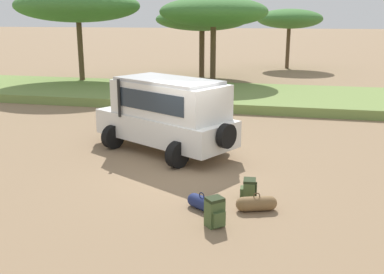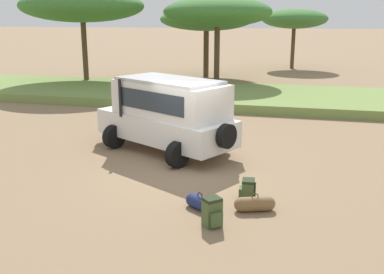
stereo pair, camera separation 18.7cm
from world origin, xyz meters
TOP-DOWN VIEW (x-y plane):
  - ground_plane at (0.00, 0.00)m, footprint 320.00×320.00m
  - grass_bank at (0.00, 11.64)m, footprint 120.00×7.00m
  - safari_vehicle at (-1.02, 1.73)m, footprint 5.32×4.02m
  - backpack_beside_front_wheel at (2.09, -1.69)m, footprint 0.42×0.40m
  - backpack_cluster_center at (1.54, -3.36)m, footprint 0.48×0.49m
  - duffel_bag_low_black_case at (2.34, -2.35)m, footprint 0.94×0.55m
  - duffel_bag_soft_canvas at (1.08, -2.57)m, footprint 0.75×0.59m
  - acacia_tree_far_left at (-10.29, 14.22)m, footprint 7.70×7.21m
  - acacia_tree_left_mid at (-3.89, 20.87)m, footprint 6.79×6.15m
  - acacia_tree_centre_back at (-2.14, 16.02)m, footprint 6.69×6.39m
  - acacia_tree_right_mid at (2.18, 27.89)m, footprint 5.51×5.21m

SIDE VIEW (x-z plane):
  - ground_plane at x=0.00m, z-range 0.00..0.00m
  - duffel_bag_soft_canvas at x=1.08m, z-range -0.05..0.37m
  - duffel_bag_low_black_case at x=2.34m, z-range -0.05..0.39m
  - grass_bank at x=0.00m, z-range 0.00..0.44m
  - backpack_beside_front_wheel at x=2.09m, z-range -0.01..0.50m
  - backpack_cluster_center at x=1.54m, z-range -0.01..0.64m
  - safari_vehicle at x=-1.02m, z-range 0.07..2.51m
  - acacia_tree_left_mid at x=-3.89m, z-range 1.65..6.61m
  - acacia_tree_right_mid at x=2.18m, z-range 1.65..6.63m
  - acacia_tree_centre_back at x=-2.14m, z-range 1.85..7.38m
  - acacia_tree_far_left at x=-10.29m, z-range 1.98..7.95m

